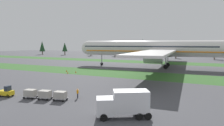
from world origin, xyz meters
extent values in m
cube|color=#336028|center=(0.00, 42.91, 0.00)|extent=(320.00, 15.35, 0.01)
cube|color=#336028|center=(0.00, 85.60, 0.00)|extent=(320.00, 15.35, 0.01)
cylinder|color=silver|center=(9.82, 64.26, 7.62)|extent=(59.90, 10.35, 6.22)
sphere|color=silver|center=(-19.91, 62.18, 7.62)|extent=(6.10, 6.10, 6.10)
cube|color=orange|center=(9.82, 64.26, 6.53)|extent=(58.45, 10.38, 0.36)
cube|color=#283342|center=(6.19, 64.00, 8.40)|extent=(52.65, 9.91, 0.44)
cube|color=silver|center=(15.05, 41.46, 7.00)|extent=(12.21, 40.54, 0.56)
cylinder|color=#A3A3A8|center=(13.22, 47.35, 4.95)|extent=(6.04, 3.82, 3.42)
cube|color=silver|center=(11.84, 87.55, 7.00)|extent=(12.21, 40.54, 0.56)
cylinder|color=#A3A3A8|center=(10.84, 81.47, 4.95)|extent=(6.04, 3.82, 3.42)
cylinder|color=#A3A3A8|center=(-13.38, 62.64, 3.64)|extent=(0.44, 0.44, 6.09)
cylinder|color=black|center=(-13.38, 62.64, 0.60)|extent=(1.23, 0.50, 1.20)
cylinder|color=#A3A3A8|center=(14.70, 60.85, 3.77)|extent=(0.44, 0.44, 5.84)
cylinder|color=black|center=(14.70, 60.85, 0.85)|extent=(1.74, 0.71, 1.70)
cylinder|color=#A3A3A8|center=(14.18, 68.30, 3.77)|extent=(0.44, 0.44, 5.84)
cylinder|color=black|center=(14.18, 68.30, 0.85)|extent=(1.74, 0.71, 1.70)
cube|color=yellow|center=(-4.29, 8.22, 0.69)|extent=(2.80, 1.76, 0.77)
cube|color=#283342|center=(-3.91, 8.29, 1.52)|extent=(0.89, 1.20, 0.90)
cylinder|color=black|center=(-5.09, 7.51, 0.30)|extent=(0.63, 0.31, 0.60)
cylinder|color=black|center=(-5.29, 8.59, 0.30)|extent=(0.63, 0.31, 0.60)
cylinder|color=black|center=(-3.30, 7.84, 0.30)|extent=(0.63, 0.31, 0.60)
cylinder|color=black|center=(-3.50, 8.93, 0.30)|extent=(0.63, 0.31, 0.60)
cube|color=#A3A3A8|center=(0.72, 9.16, 0.40)|extent=(2.44, 1.88, 0.10)
cube|color=#ADA89E|center=(0.72, 9.16, 1.00)|extent=(2.15, 1.65, 1.10)
cylinder|color=black|center=(0.03, 8.33, 0.20)|extent=(0.42, 0.19, 0.40)
cylinder|color=black|center=(-0.23, 9.68, 0.20)|extent=(0.42, 0.19, 0.40)
cylinder|color=black|center=(1.67, 8.63, 0.20)|extent=(0.42, 0.19, 0.40)
cylinder|color=black|center=(1.41, 9.99, 0.20)|extent=(0.42, 0.19, 0.40)
cube|color=#A3A3A8|center=(3.57, 9.69, 0.40)|extent=(2.44, 1.88, 0.10)
cube|color=#ADA89E|center=(3.57, 9.69, 1.00)|extent=(2.15, 1.65, 1.10)
cylinder|color=black|center=(2.88, 8.86, 0.20)|extent=(0.42, 0.19, 0.40)
cylinder|color=black|center=(2.62, 10.22, 0.20)|extent=(0.42, 0.19, 0.40)
cylinder|color=black|center=(4.52, 9.17, 0.20)|extent=(0.42, 0.19, 0.40)
cylinder|color=black|center=(4.26, 10.53, 0.20)|extent=(0.42, 0.19, 0.40)
cube|color=#A3A3A8|center=(6.42, 10.23, 0.40)|extent=(2.44, 1.88, 0.10)
cube|color=#ADA89E|center=(6.42, 10.23, 1.00)|extent=(2.15, 1.65, 1.10)
cylinder|color=black|center=(5.73, 9.40, 0.20)|extent=(0.42, 0.19, 0.40)
cylinder|color=black|center=(5.47, 10.75, 0.20)|extent=(0.42, 0.19, 0.40)
cylinder|color=black|center=(7.37, 9.71, 0.20)|extent=(0.42, 0.19, 0.40)
cylinder|color=black|center=(7.11, 11.06, 0.20)|extent=(0.42, 0.19, 0.40)
cube|color=silver|center=(16.97, 6.16, 1.58)|extent=(3.04, 3.08, 2.20)
cube|color=#283342|center=(16.05, 5.64, 2.02)|extent=(1.08, 1.84, 0.97)
cube|color=silver|center=(19.89, 7.80, 2.18)|extent=(5.05, 4.21, 2.80)
cylinder|color=black|center=(17.27, 5.18, 0.48)|extent=(0.98, 0.73, 0.96)
cylinder|color=black|center=(16.29, 6.93, 0.48)|extent=(0.98, 0.73, 0.96)
cylinder|color=black|center=(21.16, 7.37, 0.48)|extent=(0.98, 0.73, 0.96)
cylinder|color=black|center=(20.19, 9.11, 0.48)|extent=(0.98, 0.73, 0.96)
cylinder|color=black|center=(22.15, 7.92, 0.48)|extent=(0.98, 0.73, 0.96)
cylinder|color=black|center=(21.17, 9.66, 0.48)|extent=(0.98, 0.73, 0.96)
cylinder|color=black|center=(14.76, 15.33, 0.42)|extent=(0.18, 0.18, 0.85)
cylinder|color=black|center=(14.60, 15.48, 0.42)|extent=(0.18, 0.18, 0.85)
cylinder|color=orange|center=(14.68, 15.40, 1.16)|extent=(0.36, 0.36, 0.62)
sphere|color=tan|center=(14.68, 15.40, 1.62)|extent=(0.24, 0.24, 0.24)
cylinder|color=orange|center=(14.84, 15.24, 1.13)|extent=(0.10, 0.10, 0.58)
cylinder|color=orange|center=(14.52, 15.57, 1.13)|extent=(0.10, 0.10, 0.58)
cylinder|color=black|center=(8.10, 12.90, 0.42)|extent=(0.18, 0.18, 0.85)
cylinder|color=black|center=(8.21, 12.70, 0.42)|extent=(0.18, 0.18, 0.85)
cylinder|color=orange|center=(8.16, 12.80, 1.16)|extent=(0.36, 0.36, 0.62)
sphere|color=tan|center=(8.16, 12.80, 1.62)|extent=(0.24, 0.24, 0.24)
cylinder|color=orange|center=(8.05, 13.00, 1.13)|extent=(0.10, 0.10, 0.58)
cylinder|color=orange|center=(8.26, 12.59, 1.13)|extent=(0.10, 0.10, 0.58)
cone|color=orange|center=(-10.20, 38.40, 0.35)|extent=(0.44, 0.44, 0.70)
cone|color=orange|center=(-14.50, 39.10, 0.34)|extent=(0.44, 0.44, 0.69)
cone|color=orange|center=(-11.68, 36.04, 0.31)|extent=(0.44, 0.44, 0.62)
cylinder|color=#4C3823|center=(-100.93, 118.06, 1.34)|extent=(0.70, 0.70, 2.68)
cone|color=#1E4223|center=(-100.93, 118.06, 7.10)|extent=(4.79, 4.79, 8.85)
cylinder|color=#4C3823|center=(-78.84, 120.70, 1.49)|extent=(0.70, 0.70, 2.98)
cone|color=#1E4223|center=(-78.84, 120.70, 6.63)|extent=(4.40, 4.40, 7.31)
cylinder|color=#4C3823|center=(-53.96, 120.96, 1.27)|extent=(0.70, 0.70, 2.55)
cone|color=#1E4223|center=(-53.96, 120.96, 5.88)|extent=(4.63, 4.63, 6.67)
cylinder|color=#4C3823|center=(-33.76, 122.29, 1.83)|extent=(0.70, 0.70, 3.66)
cone|color=#1E4223|center=(-33.76, 122.29, 6.75)|extent=(5.23, 5.23, 6.20)
cylinder|color=#4C3823|center=(-12.50, 122.40, 1.99)|extent=(0.70, 0.70, 3.99)
cone|color=#1E4223|center=(-12.50, 122.40, 8.28)|extent=(4.42, 4.42, 8.59)
cylinder|color=#4C3823|center=(10.46, 120.04, 1.35)|extent=(0.70, 0.70, 2.70)
cone|color=#1E4223|center=(10.46, 120.04, 5.68)|extent=(4.13, 4.13, 5.97)
cylinder|color=#4C3823|center=(32.77, 119.74, 1.57)|extent=(0.70, 0.70, 3.14)
cone|color=#1E4223|center=(32.77, 119.74, 6.85)|extent=(4.66, 4.66, 7.42)
camera|label=1|loc=(28.56, -16.59, 9.64)|focal=32.69mm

